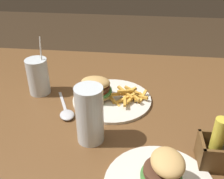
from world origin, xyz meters
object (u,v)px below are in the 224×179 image
juice_glass (38,77)px  spoon (67,114)px  beer_glass (90,115)px  meal_plate_near (106,94)px  condiment_caddy (222,149)px

juice_glass → spoon: (-0.14, 0.14, -0.06)m
beer_glass → meal_plate_near: bearing=-94.2°
beer_glass → spoon: bearing=-45.4°
meal_plate_near → spoon: (0.12, 0.10, -0.02)m
juice_glass → condiment_caddy: (-0.60, 0.30, -0.01)m
meal_plate_near → beer_glass: beer_glass is taller
meal_plate_near → condiment_caddy: size_ratio=1.88×
beer_glass → juice_glass: (0.24, -0.24, -0.02)m
juice_glass → condiment_caddy: juice_glass is taller
spoon → meal_plate_near: bearing=106.7°
beer_glass → juice_glass: size_ratio=0.81×
beer_glass → condiment_caddy: 0.36m
meal_plate_near → spoon: 0.16m
condiment_caddy → beer_glass: bearing=-9.5°
spoon → condiment_caddy: 0.49m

